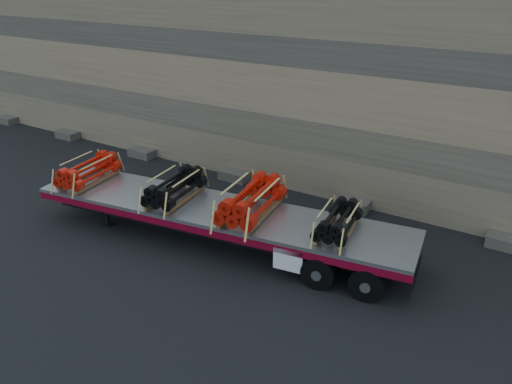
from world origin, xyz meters
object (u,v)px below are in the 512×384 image
bundle_midrear (251,201)px  bundle_midfront (175,188)px  bundle_rear (338,222)px  bundle_front (88,171)px  trailer (217,225)px

bundle_midrear → bundle_midfront: bearing=180.0°
bundle_rear → bundle_front: bearing=180.0°
trailer → bundle_midrear: bearing=0.0°
bundle_front → bundle_rear: 8.55m
bundle_midfront → bundle_rear: (5.11, 0.70, -0.05)m
bundle_front → bundle_midfront: bearing=0.0°
bundle_midfront → bundle_rear: bearing=0.0°
bundle_midrear → bundle_rear: bundle_midrear is taller
trailer → bundle_midrear: size_ratio=4.75×
bundle_front → bundle_midfront: size_ratio=0.99×
bundle_midfront → bundle_rear: bundle_midfront is taller
bundle_midrear → bundle_rear: size_ratio=1.33×
bundle_midfront → bundle_rear: size_ratio=1.15×
trailer → bundle_rear: size_ratio=6.33×
bundle_midrear → trailer: bearing=180.0°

